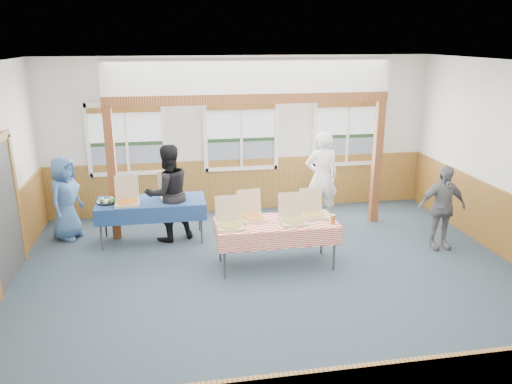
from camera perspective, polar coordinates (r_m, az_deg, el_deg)
floor at (r=7.63m, az=2.27°, el=-10.43°), size 8.00×8.00×0.00m
ceiling at (r=6.76m, az=2.61°, el=14.34°), size 8.00×8.00×0.00m
wall_back at (r=10.38m, az=-1.74°, el=6.49°), size 8.00×0.00×8.00m
wall_front at (r=3.94m, az=13.69°, el=-12.89°), size 8.00×0.00×8.00m
wainscot_back at (r=10.60m, az=-1.67°, el=0.88°), size 7.98×0.05×1.10m
cased_opening at (r=8.28m, az=-27.02°, el=-2.21°), size 0.06×1.30×2.10m
window_left at (r=10.25m, az=-14.61°, el=6.25°), size 1.56×0.10×1.46m
window_mid at (r=10.32m, az=-1.71°, el=6.88°), size 1.56×0.10×1.46m
window_right at (r=10.89m, az=10.44°, el=7.15°), size 1.56×0.10×1.46m
post_left at (r=9.25m, az=-16.11°, el=1.92°), size 0.15×0.15×2.40m
post_right at (r=10.02m, az=13.64°, el=3.26°), size 0.15×0.15×2.40m
cross_beam at (r=9.07m, az=-0.67°, el=10.61°), size 5.15×0.18×0.18m
table_left at (r=9.11m, az=-11.88°, el=-1.28°), size 2.08×1.60×0.76m
table_right at (r=7.91m, az=2.32°, el=-3.78°), size 2.07×1.38×0.76m
pizza_box_a at (r=8.99m, az=-14.50°, el=-0.88°), size 0.44×0.53×0.45m
pizza_box_b at (r=9.22m, az=-9.77°, el=-0.15°), size 0.45×0.52×0.42m
pizza_box_c at (r=7.66m, az=-3.02°, el=-3.54°), size 0.41×0.49×0.44m
pizza_box_d at (r=7.98m, az=-0.45°, el=-2.64°), size 0.44×0.52×0.43m
pizza_box_e at (r=7.85m, az=4.23°, el=-3.04°), size 0.39×0.48×0.43m
pizza_box_f at (r=8.16m, az=6.58°, el=-2.33°), size 0.38×0.47×0.42m
veggie_tray at (r=9.14m, az=-16.61°, el=-1.00°), size 0.37×0.37×0.09m
drink_glass at (r=7.86m, az=8.79°, el=-3.11°), size 0.07×0.07×0.15m
woman_white at (r=9.87m, az=7.49°, el=1.69°), size 0.67×0.44×1.83m
woman_black at (r=9.03m, az=-9.99°, el=-0.13°), size 1.04×0.93×1.76m
man_blue at (r=9.62m, az=-20.96°, el=-0.68°), size 0.74×0.88×1.53m
person_grey at (r=9.15m, az=20.46°, el=-1.66°), size 0.88×0.38×1.49m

